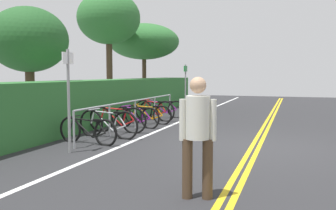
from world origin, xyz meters
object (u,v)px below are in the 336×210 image
sign_post_far (185,84)px  tree_mid (29,40)px  bicycle_3 (137,117)px  bicycle_6 (162,109)px  pedestrian (198,130)px  bicycle_0 (87,131)px  tree_far_right (109,19)px  sign_post_near (68,91)px  bicycle_5 (154,110)px  bicycle_1 (108,124)px  bike_rack (135,107)px  tree_extra (144,42)px  bicycle_2 (117,120)px  bicycle_4 (148,114)px

sign_post_far → tree_mid: (-5.34, 3.53, 1.46)m
bicycle_3 → bicycle_6: same height
pedestrian → bicycle_0: bearing=50.2°
bicycle_0 → tree_far_right: tree_far_right is taller
bicycle_0 → sign_post_near: bearing=-170.3°
bicycle_6 → sign_post_near: 6.59m
pedestrian → sign_post_far: bearing=17.2°
bicycle_0 → bicycle_5: 4.59m
sign_post_near → tree_far_right: bearing=22.2°
bicycle_0 → tree_mid: (1.93, 3.23, 2.39)m
tree_mid → bicycle_1: bearing=-107.5°
bike_rack → sign_post_far: (4.52, -0.29, 0.60)m
tree_far_right → bicycle_6: bearing=-111.6°
bicycle_5 → tree_extra: bearing=26.3°
tree_mid → sign_post_near: bearing=-130.6°
tree_mid → bicycle_6: bearing=-41.0°
bicycle_3 → sign_post_near: 3.93m
bicycle_0 → bicycle_1: 0.89m
bicycle_2 → bicycle_4: bicycle_2 is taller
pedestrian → tree_far_right: 11.88m
bicycle_2 → bicycle_4: 1.93m
bicycle_0 → bicycle_1: bearing=-4.3°
bicycle_3 → bicycle_5: bicycle_5 is taller
sign_post_far → tree_extra: size_ratio=0.49×
bicycle_0 → pedestrian: pedestrian is taller
bicycle_5 → tree_extra: 6.47m
bicycle_3 → bicycle_4: 0.88m
bicycle_1 → pedestrian: (-3.76, -3.37, 0.57)m
bicycle_4 → tree_far_right: tree_far_right is taller
pedestrian → sign_post_far: 10.61m
bicycle_1 → tree_far_right: size_ratio=0.35×
bike_rack → bicycle_0: (-2.75, 0.01, -0.34)m
bicycle_1 → sign_post_near: 2.10m
bike_rack → sign_post_far: sign_post_far is taller
sign_post_far → bicycle_4: bearing=175.9°
bicycle_2 → bicycle_3: bearing=-7.2°
bicycle_2 → tree_mid: bearing=87.1°
bicycle_1 → tree_extra: 9.72m
bicycle_1 → sign_post_far: bearing=-2.1°
bicycle_5 → sign_post_near: bearing=-177.5°
sign_post_near → bicycle_6: bearing=2.4°
bike_rack → pedestrian: pedestrian is taller
bicycle_5 → tree_far_right: (2.06, 2.88, 3.66)m
bicycle_5 → sign_post_near: 5.66m
bicycle_0 → tree_extra: (9.76, 2.63, 2.97)m
bicycle_6 → bicycle_2: bearing=179.9°
pedestrian → sign_post_near: size_ratio=0.75×
pedestrian → tree_far_right: bearing=33.9°
bicycle_5 → bicycle_4: bearing=-172.7°
bike_rack → sign_post_far: 4.56m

